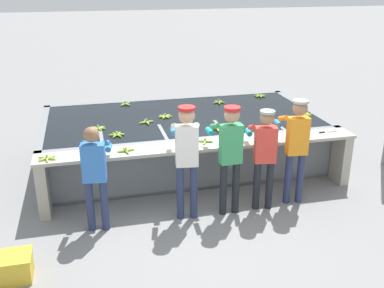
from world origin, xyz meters
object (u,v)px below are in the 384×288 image
(worker_0, at_px, (95,170))
(banana_bunch_floating_8, at_px, (98,128))
(banana_bunch_floating_2, at_px, (117,135))
(banana_bunch_floating_6, at_px, (260,96))
(crate, at_px, (9,268))
(worker_1, at_px, (187,151))
(worker_2, at_px, (230,150))
(banana_bunch_floating_1, at_px, (146,122))
(knife_0, at_px, (326,132))
(banana_bunch_floating_0, at_px, (165,116))
(banana_bunch_floating_3, at_px, (219,102))
(banana_bunch_ledge_1, at_px, (47,158))
(banana_bunch_floating_4, at_px, (305,114))
(worker_4, at_px, (296,141))
(banana_bunch_ledge_2, at_px, (126,150))
(banana_bunch_ledge_0, at_px, (205,141))
(banana_bunch_floating_5, at_px, (217,129))
(banana_bunch_floating_7, at_px, (125,104))
(worker_3, at_px, (265,150))

(worker_0, relative_size, banana_bunch_floating_8, 5.55)
(banana_bunch_floating_2, height_order, banana_bunch_floating_6, same)
(banana_bunch_floating_8, relative_size, crate, 0.51)
(worker_1, xyz_separation_m, banana_bunch_floating_8, (-1.18, 1.71, -0.12))
(worker_0, height_order, worker_2, worker_2)
(banana_bunch_floating_1, bearing_deg, knife_0, -23.30)
(worker_1, relative_size, banana_bunch_floating_0, 6.18)
(banana_bunch_floating_3, height_order, knife_0, banana_bunch_floating_3)
(banana_bunch_ledge_1, bearing_deg, banana_bunch_floating_3, 34.93)
(worker_1, bearing_deg, banana_bunch_floating_8, 124.55)
(worker_2, xyz_separation_m, banana_bunch_floating_4, (2.05, 1.62, -0.09))
(worker_0, height_order, banana_bunch_floating_6, worker_0)
(banana_bunch_floating_6, bearing_deg, worker_4, -101.58)
(worker_1, xyz_separation_m, worker_2, (0.65, -0.01, -0.03))
(worker_4, distance_m, banana_bunch_ledge_2, 2.62)
(banana_bunch_floating_6, bearing_deg, banana_bunch_ledge_0, -127.98)
(banana_bunch_floating_5, height_order, banana_bunch_ledge_1, banana_bunch_ledge_1)
(banana_bunch_floating_6, bearing_deg, crate, -139.67)
(banana_bunch_floating_0, bearing_deg, banana_bunch_floating_4, -11.04)
(worker_2, height_order, banana_bunch_floating_2, worker_2)
(worker_1, bearing_deg, banana_bunch_floating_5, 55.47)
(banana_bunch_floating_7, bearing_deg, banana_bunch_ledge_2, -95.67)
(banana_bunch_floating_5, height_order, banana_bunch_ledge_0, banana_bunch_ledge_0)
(worker_0, xyz_separation_m, worker_1, (1.31, 0.02, 0.14))
(worker_3, relative_size, banana_bunch_floating_7, 6.64)
(worker_0, height_order, banana_bunch_ledge_2, worker_0)
(worker_3, height_order, banana_bunch_floating_1, worker_3)
(banana_bunch_floating_3, relative_size, banana_bunch_floating_4, 0.98)
(banana_bunch_floating_6, distance_m, banana_bunch_ledge_2, 4.10)
(worker_3, xyz_separation_m, worker_4, (0.55, 0.07, 0.07))
(banana_bunch_ledge_0, relative_size, crate, 0.50)
(worker_0, distance_m, banana_bunch_floating_6, 4.83)
(banana_bunch_ledge_0, relative_size, knife_0, 0.78)
(banana_bunch_floating_5, bearing_deg, banana_bunch_floating_1, 150.09)
(banana_bunch_floating_0, height_order, banana_bunch_floating_1, same)
(banana_bunch_floating_0, distance_m, banana_bunch_floating_4, 2.67)
(worker_1, relative_size, banana_bunch_floating_7, 7.23)
(banana_bunch_floating_7, relative_size, banana_bunch_ledge_1, 0.85)
(banana_bunch_ledge_2, relative_size, crate, 0.51)
(banana_bunch_floating_7, xyz_separation_m, banana_bunch_ledge_0, (1.01, -2.50, 0.00))
(banana_bunch_floating_1, xyz_separation_m, banana_bunch_floating_4, (3.01, -0.25, -0.00))
(banana_bunch_floating_0, relative_size, banana_bunch_ledge_0, 1.03)
(worker_4, height_order, banana_bunch_floating_7, worker_4)
(banana_bunch_floating_2, distance_m, banana_bunch_ledge_2, 0.77)
(worker_4, relative_size, banana_bunch_floating_5, 5.99)
(worker_3, xyz_separation_m, banana_bunch_ledge_2, (-2.03, 0.53, -0.02))
(worker_4, xyz_separation_m, banana_bunch_floating_1, (-2.07, 1.78, -0.09))
(banana_bunch_floating_0, distance_m, banana_bunch_ledge_0, 1.52)
(banana_bunch_floating_3, distance_m, banana_bunch_floating_4, 1.82)
(worker_3, height_order, banana_bunch_floating_2, worker_3)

